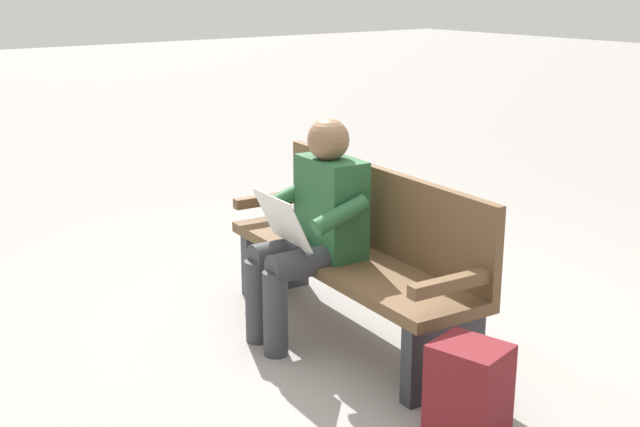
{
  "coord_description": "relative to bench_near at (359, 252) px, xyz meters",
  "views": [
    {
      "loc": [
        -3.24,
        2.63,
        1.87
      ],
      "look_at": [
        0.04,
        0.15,
        0.7
      ],
      "focal_mm": 46.66,
      "sensor_mm": 36.0,
      "label": 1
    }
  ],
  "objects": [
    {
      "name": "backpack",
      "position": [
        -1.11,
        0.32,
        -0.25
      ],
      "size": [
        0.35,
        0.34,
        0.42
      ],
      "rotation": [
        0.0,
        0.0,
        3.37
      ],
      "color": "maroon",
      "rests_on": "ground"
    },
    {
      "name": "bench_near",
      "position": [
        0.0,
        0.0,
        0.0
      ],
      "size": [
        1.84,
        0.64,
        0.9
      ],
      "rotation": [
        0.0,
        0.0,
        -0.09
      ],
      "color": "brown",
      "rests_on": "ground"
    },
    {
      "name": "person_seated",
      "position": [
        0.1,
        0.22,
        0.17
      ],
      "size": [
        0.6,
        0.6,
        1.18
      ],
      "rotation": [
        0.0,
        0.0,
        -0.09
      ],
      "color": "#23512D",
      "rests_on": "ground"
    },
    {
      "name": "ground_plane",
      "position": [
        0.01,
        0.07,
        -0.46
      ],
      "size": [
        40.0,
        40.0,
        0.0
      ],
      "primitive_type": "plane",
      "color": "gray"
    }
  ]
}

